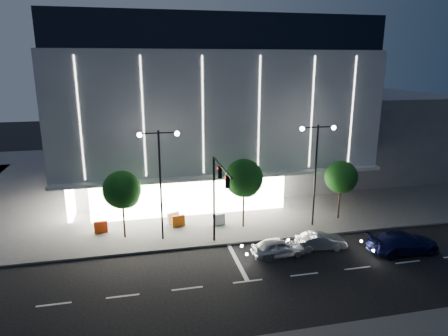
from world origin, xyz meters
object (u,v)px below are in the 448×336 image
barrier_b (173,218)px  barrier_c (179,221)px  street_lamp_west (160,169)px  tree_left (122,192)px  car_lead (278,247)px  car_second (321,241)px  traffic_mast (218,188)px  street_lamp_east (316,161)px  car_third (403,243)px  tree_mid (244,180)px  barrier_a (101,227)px  barrier_d (219,219)px  tree_right (341,179)px

barrier_b → barrier_c: size_ratio=1.00×
street_lamp_west → tree_left: bearing=161.1°
tree_left → car_lead: tree_left is taller
street_lamp_west → car_lead: size_ratio=2.24×
car_lead → car_second: size_ratio=1.05×
traffic_mast → street_lamp_east: bearing=16.5°
car_lead → barrier_b: (-7.05, 7.57, -0.03)m
street_lamp_west → barrier_c: 5.96m
street_lamp_west → car_third: 19.30m
car_second → tree_mid: bearing=47.9°
street_lamp_west → car_lead: (8.19, -4.53, -5.27)m
barrier_a → barrier_d: same height
street_lamp_west → street_lamp_east: bearing=0.0°
street_lamp_west → tree_left: (-2.97, 1.02, -1.92)m
street_lamp_east → tree_right: street_lamp_east is taller
car_lead → barrier_b: bearing=38.9°
tree_left → tree_right: size_ratio=1.04×
tree_left → tree_mid: (10.00, 0.00, 0.30)m
traffic_mast → car_third: (13.59, -3.39, -4.24)m
traffic_mast → barrier_b: (-2.86, 5.70, -4.38)m
street_lamp_west → barrier_c: (1.52, 2.23, -5.31)m
car_lead → street_lamp_east: bearing=-50.8°
barrier_b → tree_left: bearing=-178.7°
car_lead → barrier_d: 7.09m
street_lamp_east → barrier_a: size_ratio=8.18×
street_lamp_east → tree_left: 16.12m
tree_left → barrier_b: size_ratio=5.20×
street_lamp_east → barrier_a: street_lamp_east is taller
tree_right → barrier_d: 11.52m
tree_left → car_lead: (11.17, -5.55, -3.35)m
tree_mid → car_third: (10.56, -7.07, -3.54)m
car_second → barrier_b: size_ratio=3.48×
street_lamp_east → barrier_d: street_lamp_east is taller
tree_mid → car_lead: tree_mid is taller
car_third → barrier_a: bearing=70.8°
street_lamp_west → street_lamp_east: same height
car_second → barrier_b: bearing=61.2°
traffic_mast → car_lead: (4.19, -1.87, -4.34)m
tree_left → street_lamp_east: bearing=-3.7°
barrier_a → barrier_d: bearing=-7.1°
barrier_c → car_second: bearing=-40.6°
street_lamp_east → car_lead: 8.45m
street_lamp_east → tree_right: 3.81m
traffic_mast → street_lamp_east: (9.00, 2.66, 0.93)m
barrier_a → barrier_d: 9.96m
tree_right → barrier_c: bearing=175.2°
tree_left → car_lead: bearing=-26.4°
tree_mid → barrier_d: tree_mid is taller
tree_mid → street_lamp_east: bearing=-9.7°
traffic_mast → street_lamp_east: 9.43m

